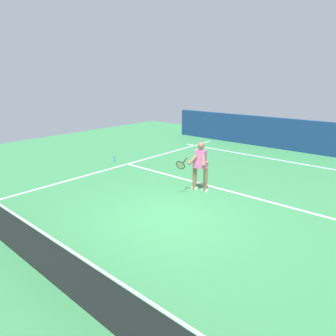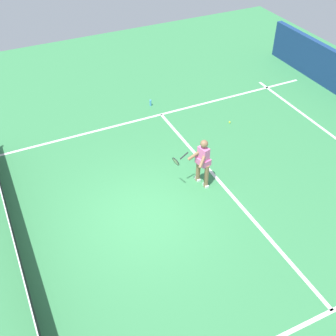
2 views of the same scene
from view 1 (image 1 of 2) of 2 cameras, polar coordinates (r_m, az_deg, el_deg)
ground_plane at (r=7.83m, az=0.26°, el=-9.07°), size 25.36×25.36×0.00m
court_back_wall at (r=15.73m, az=23.37°, el=5.67°), size 13.92×0.24×1.52m
baseline_marking at (r=13.84m, az=20.18°, el=1.45°), size 9.92×0.10×0.01m
service_line_marking at (r=9.76m, az=10.11°, el=-3.95°), size 8.92×0.10×0.01m
sideline_right_marking at (r=11.04m, az=-17.63°, el=-2.04°), size 0.10×17.51×0.01m
court_net at (r=5.80m, az=-22.45°, el=-14.98°), size 9.60×0.08×1.03m
tennis_player at (r=9.30m, az=6.05°, el=0.66°), size 0.69×1.05×1.55m
tennis_ball_near at (r=12.84m, az=3.55°, el=1.45°), size 0.07×0.07×0.07m
water_bottle at (r=12.95m, az=-10.19°, el=1.75°), size 0.07×0.07×0.24m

